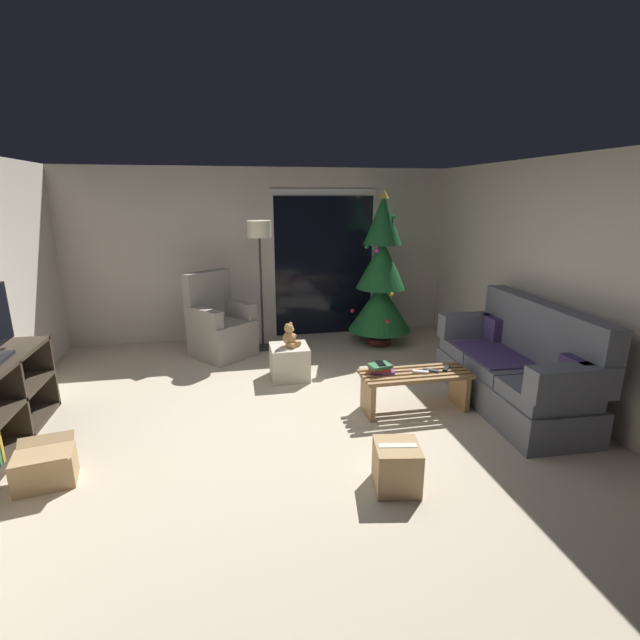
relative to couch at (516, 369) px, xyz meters
The scene contains 19 objects.
ground_plane 2.35m from the couch, behind, with size 7.00×7.00×0.00m, color beige.
wall_back 3.88m from the couch, 127.81° to the left, with size 5.72×0.12×2.50m, color beige.
wall_right 1.01m from the couch, ahead, with size 0.12×6.00×2.50m, color beige.
patio_door_frame 3.31m from the couch, 115.74° to the left, with size 1.60×0.02×2.20m, color silver.
patio_door_glass 3.28m from the couch, 115.87° to the left, with size 1.50×0.02×2.10m, color black.
couch is the anchor object (origin of this frame).
coffee_table 1.06m from the couch, behind, with size 1.10×0.40×0.41m.
remote_black 0.72m from the couch, behind, with size 0.04×0.16×0.02m, color black.
remote_graphite 0.90m from the couch, behind, with size 0.04×0.16×0.02m, color #333338.
remote_white 1.01m from the couch, behind, with size 0.04×0.16×0.02m, color silver.
book_stack 1.41m from the couch, behind, with size 0.28×0.22×0.09m.
cell_phone 1.41m from the couch, behind, with size 0.07×0.14×0.01m, color black.
christmas_tree 2.39m from the couch, 108.14° to the left, with size 0.90×0.90×2.19m.
armchair 3.69m from the couch, 144.11° to the left, with size 0.96×0.96×1.13m.
floor_lamp 3.53m from the couch, 135.93° to the left, with size 0.32×0.32×1.78m.
ottoman 2.48m from the couch, 151.56° to the left, with size 0.44×0.44×0.40m, color beige.
teddy_bear_honey 2.47m from the couch, 151.63° to the left, with size 0.21×0.21×0.29m.
cardboard_box_open_near_shelf 4.29m from the couch, behind, with size 0.47×0.52×0.30m.
cardboard_box_taped_mid_floor 2.00m from the couch, 147.35° to the right, with size 0.38×0.39×0.35m.
Camera 1 is at (-0.49, -3.79, 2.11)m, focal length 25.55 mm.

